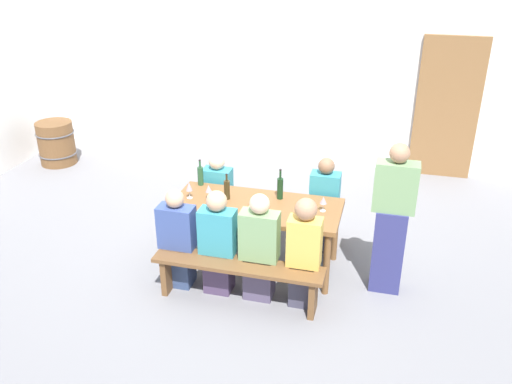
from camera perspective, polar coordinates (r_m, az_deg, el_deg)
ground_plane at (r=6.13m, az=0.00°, el=-7.63°), size 24.00×24.00×0.00m
back_wall at (r=8.55m, az=5.82°, el=13.51°), size 14.00×0.20×3.20m
wooden_door at (r=8.48m, az=19.48°, el=8.26°), size 0.90×0.06×2.10m
tasting_table at (r=5.79m, az=0.00°, el=-2.10°), size 1.81×0.79×0.75m
bench_near at (r=5.37m, az=-1.92°, el=-8.42°), size 1.71×0.30×0.45m
bench_far at (r=6.54m, az=1.56°, el=-1.85°), size 1.71×0.30×0.45m
wine_bottle_0 at (r=5.84m, az=2.56°, el=0.45°), size 0.07×0.07×0.34m
wine_bottle_1 at (r=5.84m, az=-3.08°, el=0.28°), size 0.06×0.06×0.30m
wine_bottle_2 at (r=6.20m, az=-5.88°, el=1.75°), size 0.07×0.07×0.31m
wine_glass_0 at (r=5.89m, az=-7.07°, el=0.53°), size 0.07×0.07×0.19m
wine_glass_1 at (r=5.84m, az=-5.02°, el=0.30°), size 0.07×0.07×0.17m
wine_glass_2 at (r=5.42m, az=-0.68°, el=-1.77°), size 0.08×0.08×0.16m
wine_glass_3 at (r=5.61m, az=7.12°, el=-0.93°), size 0.07×0.07×0.16m
seated_guest_near_0 at (r=5.61m, az=-8.26°, el=-5.12°), size 0.37×0.24×1.09m
seated_guest_near_1 at (r=5.46m, az=-4.02°, el=-5.52°), size 0.36×0.24×1.13m
seated_guest_near_2 at (r=5.35m, az=0.36°, el=-6.10°), size 0.38×0.24×1.15m
seated_guest_near_3 at (r=5.26m, az=5.08°, el=-6.51°), size 0.32×0.24×1.16m
seated_guest_far_0 at (r=6.49m, az=-4.04°, el=-0.55°), size 0.34×0.24×1.06m
seated_guest_far_1 at (r=6.22m, az=7.18°, el=-1.56°), size 0.33×0.24×1.14m
standing_host at (r=5.53m, az=14.08°, el=-3.12°), size 0.41×0.24×1.60m
wine_barrel at (r=9.25m, az=-20.30°, el=4.88°), size 0.60×0.60×0.69m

